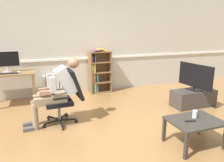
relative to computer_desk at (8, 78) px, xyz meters
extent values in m
plane|color=olive|center=(1.81, -2.15, -0.64)|extent=(18.00, 18.00, 0.00)
cube|color=beige|center=(1.81, 0.50, 0.71)|extent=(12.00, 0.10, 2.70)
cube|color=white|center=(1.81, 0.44, 0.28)|extent=(12.00, 0.03, 0.05)
cube|color=olive|center=(0.53, -0.27, -0.28)|extent=(0.06, 0.06, 0.72)
cube|color=olive|center=(0.53, 0.27, -0.28)|extent=(0.06, 0.06, 0.72)
cube|color=olive|center=(0.00, 0.00, 0.10)|extent=(1.13, 0.62, 0.04)
cube|color=silver|center=(-0.01, 0.06, 0.12)|extent=(0.18, 0.14, 0.01)
cube|color=silver|center=(-0.01, 0.08, 0.18)|extent=(0.04, 0.02, 0.10)
cube|color=silver|center=(-0.01, 0.08, 0.41)|extent=(0.59, 0.02, 0.36)
cube|color=black|center=(-0.01, 0.07, 0.41)|extent=(0.55, 0.00, 0.32)
cube|color=black|center=(0.04, -0.14, 0.13)|extent=(0.43, 0.12, 0.02)
cube|color=white|center=(0.24, -0.12, 0.13)|extent=(0.06, 0.10, 0.03)
cube|color=brown|center=(1.94, 0.27, -0.08)|extent=(0.03, 0.28, 1.11)
cube|color=brown|center=(2.48, 0.27, -0.08)|extent=(0.03, 0.28, 1.11)
cube|color=brown|center=(2.21, 0.41, -0.08)|extent=(0.54, 0.02, 1.11)
cube|color=brown|center=(2.21, 0.27, -0.62)|extent=(0.51, 0.28, 0.03)
cube|color=brown|center=(2.21, 0.27, -0.35)|extent=(0.51, 0.28, 0.03)
cube|color=brown|center=(2.21, 0.27, -0.08)|extent=(0.51, 0.28, 0.03)
cube|color=brown|center=(2.21, 0.27, 0.19)|extent=(0.51, 0.28, 0.03)
cube|color=brown|center=(2.21, 0.27, 0.46)|extent=(0.51, 0.28, 0.03)
cube|color=#38844C|center=(1.99, 0.27, -0.50)|extent=(0.04, 0.19, 0.22)
cube|color=orange|center=(1.99, 0.29, -0.22)|extent=(0.04, 0.19, 0.23)
cube|color=white|center=(1.99, 0.27, 0.04)|extent=(0.03, 0.19, 0.21)
cube|color=red|center=(1.99, 0.26, 0.28)|extent=(0.03, 0.19, 0.16)
cube|color=white|center=(2.05, 0.27, -0.49)|extent=(0.05, 0.19, 0.24)
cube|color=white|center=(2.04, 0.28, -0.22)|extent=(0.03, 0.19, 0.24)
cube|color=gold|center=(2.04, 0.25, 0.04)|extent=(0.05, 0.19, 0.23)
cube|color=#2D519E|center=(2.06, 0.26, 0.29)|extent=(0.03, 0.19, 0.17)
cube|color=#6699A3|center=(2.11, 0.26, -0.51)|extent=(0.02, 0.19, 0.21)
cube|color=#6699A3|center=(2.12, 0.29, -0.23)|extent=(0.04, 0.19, 0.23)
cube|color=orange|center=(2.32, 0.29, 0.49)|extent=(0.16, 0.22, 0.02)
cube|color=#89428E|center=(2.12, 0.25, 0.51)|extent=(0.16, 0.22, 0.02)
cube|color=gold|center=(2.22, 0.27, 0.53)|extent=(0.16, 0.22, 0.02)
cube|color=white|center=(0.77, 0.39, -0.36)|extent=(0.06, 0.08, 0.55)
cube|color=white|center=(0.85, 0.39, -0.36)|extent=(0.06, 0.08, 0.55)
cube|color=white|center=(0.93, 0.39, -0.36)|extent=(0.06, 0.08, 0.55)
cube|color=white|center=(1.02, 0.39, -0.36)|extent=(0.06, 0.08, 0.55)
cube|color=white|center=(1.10, 0.39, -0.36)|extent=(0.06, 0.08, 0.55)
cube|color=white|center=(1.18, 0.39, -0.36)|extent=(0.06, 0.08, 0.55)
cube|color=white|center=(1.26, 0.39, -0.36)|extent=(0.06, 0.08, 0.55)
cube|color=white|center=(1.34, 0.39, -0.36)|extent=(0.06, 0.08, 0.55)
cube|color=white|center=(1.43, 0.39, -0.36)|extent=(0.06, 0.08, 0.55)
cube|color=black|center=(0.93, -1.49, -0.57)|extent=(0.05, 0.30, 0.02)
cylinder|color=black|center=(0.94, -1.64, -0.61)|extent=(0.02, 0.06, 0.06)
cube|color=black|center=(1.07, -1.38, -0.57)|extent=(0.30, 0.11, 0.02)
cylinder|color=black|center=(1.21, -1.42, -0.61)|extent=(0.06, 0.04, 0.06)
cube|color=black|center=(1.01, -1.21, -0.57)|extent=(0.20, 0.27, 0.02)
cylinder|color=black|center=(1.09, -1.09, -0.61)|extent=(0.05, 0.06, 0.06)
cube|color=black|center=(0.83, -1.22, -0.57)|extent=(0.21, 0.26, 0.02)
cylinder|color=black|center=(0.74, -1.10, -0.61)|extent=(0.05, 0.06, 0.06)
cube|color=black|center=(0.78, -1.39, -0.57)|extent=(0.29, 0.14, 0.02)
cylinder|color=black|center=(0.64, -1.44, -0.61)|extent=(0.06, 0.04, 0.06)
cylinder|color=gray|center=(0.92, -1.34, -0.41)|extent=(0.05, 0.05, 0.30)
cube|color=black|center=(0.92, -1.34, -0.23)|extent=(0.48, 0.48, 0.07)
cube|color=black|center=(1.24, -1.32, 0.07)|extent=(0.25, 0.45, 0.55)
cube|color=black|center=(0.93, -1.08, -0.08)|extent=(0.28, 0.06, 0.03)
cube|color=black|center=(0.95, -1.60, -0.08)|extent=(0.28, 0.06, 0.03)
cube|color=#937F60|center=(0.92, -1.34, -0.12)|extent=(0.27, 0.35, 0.14)
cube|color=silver|center=(1.07, -1.33, 0.16)|extent=(0.41, 0.36, 0.52)
sphere|color=#A87A5B|center=(1.23, -1.32, 0.46)|extent=(0.20, 0.20, 0.20)
cube|color=white|center=(0.64, -1.35, -0.02)|extent=(0.15, 0.04, 0.02)
cube|color=#937F60|center=(0.71, -1.25, -0.15)|extent=(0.42, 0.15, 0.13)
cylinder|color=#937F60|center=(0.50, -1.26, -0.41)|extent=(0.10, 0.10, 0.46)
cube|color=#4C4C51|center=(0.40, -1.26, -0.61)|extent=(0.22, 0.10, 0.06)
cube|color=#937F60|center=(0.72, -1.45, -0.15)|extent=(0.42, 0.15, 0.13)
cylinder|color=#937F60|center=(0.51, -1.46, -0.41)|extent=(0.10, 0.10, 0.46)
cube|color=#4C4C51|center=(0.41, -1.46, -0.61)|extent=(0.22, 0.10, 0.06)
cube|color=silver|center=(0.82, -1.18, 0.14)|extent=(0.10, 0.08, 0.26)
cube|color=#A87A5B|center=(0.72, -1.25, 0.00)|extent=(0.24, 0.08, 0.07)
cube|color=silver|center=(0.83, -1.50, 0.14)|extent=(0.10, 0.08, 0.26)
cube|color=#A87A5B|center=(0.73, -1.44, 0.00)|extent=(0.24, 0.08, 0.07)
cube|color=#3D3833|center=(3.84, -1.47, -0.45)|extent=(0.96, 0.43, 0.37)
cube|color=black|center=(3.84, -1.47, -0.26)|extent=(0.23, 0.34, 0.02)
cylinder|color=black|center=(3.84, -1.47, -0.22)|extent=(0.04, 0.04, 0.05)
cube|color=black|center=(3.84, -1.47, 0.06)|extent=(0.13, 0.90, 0.51)
cube|color=#B7D1F9|center=(3.86, -1.46, 0.06)|extent=(0.09, 0.84, 0.47)
cube|color=#332D28|center=(2.35, -3.06, -0.45)|extent=(0.04, 0.04, 0.37)
cube|color=#332D28|center=(3.03, -2.55, -0.45)|extent=(0.04, 0.04, 0.37)
cube|color=#332D28|center=(2.35, -2.55, -0.45)|extent=(0.04, 0.04, 0.37)
cube|color=#332D28|center=(2.69, -2.80, -0.25)|extent=(0.74, 0.57, 0.03)
cylinder|color=silver|center=(2.74, -2.74, -0.18)|extent=(0.07, 0.07, 0.11)
cube|color=black|center=(2.59, -2.82, -0.23)|extent=(0.15, 0.07, 0.02)
camera|label=1|loc=(0.56, -5.05, 1.06)|focal=34.07mm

